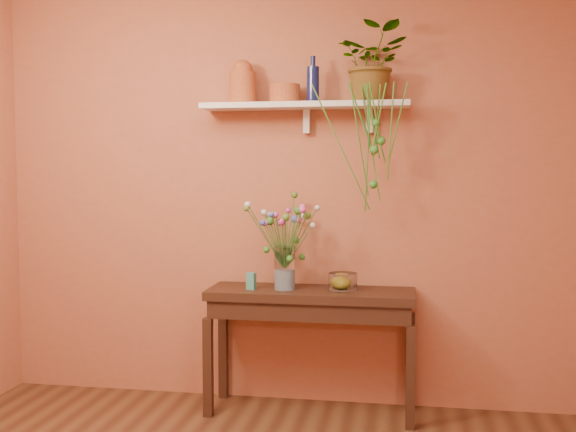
# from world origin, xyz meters

# --- Properties ---
(room) EXTENTS (4.04, 4.04, 2.70)m
(room) POSITION_xyz_m (0.00, 0.00, 1.35)
(room) COLOR brown
(room) RESTS_ON ground
(sideboard) EXTENTS (1.28, 0.41, 0.78)m
(sideboard) POSITION_xyz_m (0.11, 1.77, 0.66)
(sideboard) COLOR #3B1D13
(sideboard) RESTS_ON ground
(wall_shelf) EXTENTS (1.30, 0.24, 0.19)m
(wall_shelf) POSITION_xyz_m (0.06, 1.87, 1.92)
(wall_shelf) COLOR white
(wall_shelf) RESTS_ON room
(terracotta_jug) EXTENTS (0.21, 0.21, 0.27)m
(terracotta_jug) POSITION_xyz_m (-0.35, 1.87, 2.07)
(terracotta_jug) COLOR #BF632D
(terracotta_jug) RESTS_ON wall_shelf
(terracotta_pot) EXTENTS (0.20, 0.20, 0.12)m
(terracotta_pot) POSITION_xyz_m (-0.08, 1.88, 2.00)
(terracotta_pot) COLOR #BF632D
(terracotta_pot) RESTS_ON wall_shelf
(blue_bottle) EXTENTS (0.10, 0.10, 0.28)m
(blue_bottle) POSITION_xyz_m (0.11, 1.85, 2.05)
(blue_bottle) COLOR #121747
(blue_bottle) RESTS_ON wall_shelf
(spider_plant) EXTENTS (0.44, 0.39, 0.46)m
(spider_plant) POSITION_xyz_m (0.47, 1.85, 2.17)
(spider_plant) COLOR #367F28
(spider_plant) RESTS_ON wall_shelf
(plant_fronds) EXTENTS (0.56, 0.32, 0.75)m
(plant_fronds) POSITION_xyz_m (0.49, 1.70, 1.69)
(plant_fronds) COLOR #367F28
(plant_fronds) RESTS_ON wall_shelf
(glass_vase) EXTENTS (0.13, 0.13, 0.27)m
(glass_vase) POSITION_xyz_m (-0.05, 1.75, 0.89)
(glass_vase) COLOR white
(glass_vase) RESTS_ON sideboard
(bouquet) EXTENTS (0.46, 0.42, 0.47)m
(bouquet) POSITION_xyz_m (-0.05, 1.75, 1.18)
(bouquet) COLOR #386B28
(bouquet) RESTS_ON glass_vase
(glass_bowl) EXTENTS (0.18, 0.18, 0.11)m
(glass_bowl) POSITION_xyz_m (0.30, 1.79, 0.83)
(glass_bowl) COLOR white
(glass_bowl) RESTS_ON sideboard
(lemon) EXTENTS (0.08, 0.08, 0.08)m
(lemon) POSITION_xyz_m (0.29, 1.81, 0.82)
(lemon) COLOR yellow
(lemon) RESTS_ON glass_bowl
(carton) EXTENTS (0.06, 0.05, 0.11)m
(carton) POSITION_xyz_m (-0.26, 1.71, 0.83)
(carton) COLOR teal
(carton) RESTS_ON sideboard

